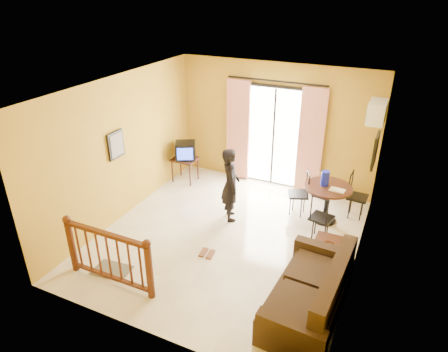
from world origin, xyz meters
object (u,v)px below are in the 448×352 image
at_px(dining_table, 328,194).
at_px(standing_person, 230,185).
at_px(coffee_table, 327,256).
at_px(sofa, 312,296).
at_px(television, 185,151).

height_order(dining_table, standing_person, standing_person).
height_order(coffee_table, sofa, sofa).
bearing_deg(sofa, television, 145.01).
bearing_deg(television, dining_table, -33.49).
bearing_deg(standing_person, sofa, -164.89).
distance_m(dining_table, coffee_table, 1.59).
bearing_deg(coffee_table, sofa, -89.51).
bearing_deg(television, standing_person, -60.58).
height_order(sofa, standing_person, standing_person).
bearing_deg(dining_table, television, 173.87).
relative_size(coffee_table, sofa, 0.49).
distance_m(dining_table, sofa, 2.63).
xyz_separation_m(dining_table, standing_person, (-1.75, -0.70, 0.14)).
xyz_separation_m(coffee_table, sofa, (0.01, -1.07, 0.06)).
bearing_deg(coffee_table, television, 153.13).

